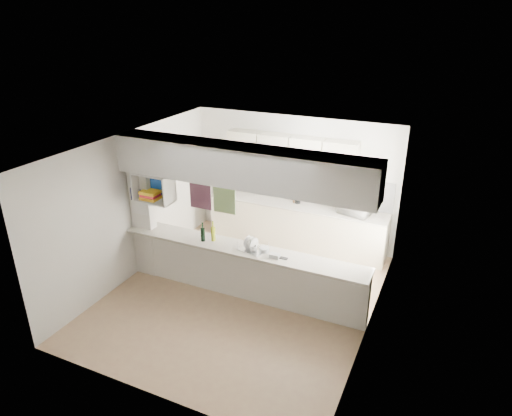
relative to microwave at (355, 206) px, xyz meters
The scene contains 16 objects.
floor 2.72m from the microwave, 122.60° to the right, with size 4.80×4.80×0.00m, color #9F795C.
ceiling 2.92m from the microwave, 122.60° to the right, with size 4.80×4.80×0.00m, color white.
wall_back 1.40m from the microwave, 167.61° to the left, with size 4.20×4.20×0.00m, color silver.
wall_left 4.04m from the microwave, 148.59° to the right, with size 4.80×4.80×0.00m, color silver.
wall_right 2.25m from the microwave, 70.28° to the right, with size 4.80×4.80×0.00m, color silver.
servery_partition 2.66m from the microwave, 125.83° to the right, with size 4.20×0.50×2.60m.
cubby_shelf 3.69m from the microwave, 143.35° to the right, with size 0.65×0.35×0.50m.
kitchen_run 1.21m from the microwave, behind, with size 3.60×0.63×2.24m.
microwave is the anchor object (origin of this frame).
bowl 0.19m from the microwave, 26.73° to the right, with size 0.23×0.23×0.06m, color navy.
dish_rack 2.39m from the microwave, 118.50° to the right, with size 0.48×0.41×0.23m.
cup 2.42m from the microwave, 117.29° to the right, with size 0.11×0.11×0.09m, color white.
wine_bottles 2.87m from the microwave, 132.65° to the right, with size 0.22×0.15×0.35m.
plastic_tubs 2.29m from the microwave, 111.94° to the right, with size 0.50×0.23×0.08m.
utensil_jar 1.16m from the microwave, behind, with size 0.11×0.11×0.15m, color black.
knife_block 1.21m from the microwave, behind, with size 0.10×0.08×0.20m, color brown.
Camera 1 is at (2.93, -5.81, 4.38)m, focal length 32.00 mm.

